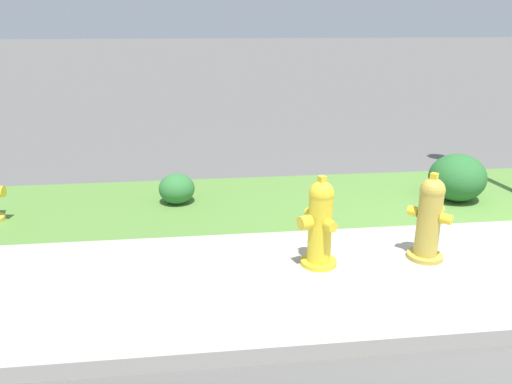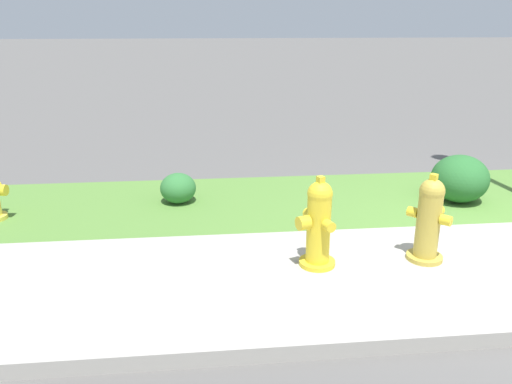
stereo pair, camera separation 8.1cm
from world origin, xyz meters
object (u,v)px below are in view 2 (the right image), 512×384
fire_hydrant_by_grass_verge (429,220)px  fire_hydrant_near_corner (318,224)px  shrub_bush_mid_verge (178,188)px  shrub_bush_far_verge (460,179)px

fire_hydrant_by_grass_verge → fire_hydrant_near_corner: size_ratio=0.99×
fire_hydrant_by_grass_verge → shrub_bush_mid_verge: size_ratio=1.93×
fire_hydrant_by_grass_verge → fire_hydrant_near_corner: (-0.99, -0.01, 0.01)m
fire_hydrant_by_grass_verge → shrub_bush_far_verge: bearing=101.2°
fire_hydrant_near_corner → shrub_bush_far_verge: bearing=-74.7°
shrub_bush_far_verge → shrub_bush_mid_verge: (-3.29, 0.29, -0.10)m
fire_hydrant_near_corner → shrub_bush_far_verge: (2.02, 1.46, -0.12)m
fire_hydrant_by_grass_verge → shrub_bush_mid_verge: bearing=-170.7°
fire_hydrant_by_grass_verge → shrub_bush_far_verge: (1.04, 1.45, -0.11)m
shrub_bush_far_verge → shrub_bush_mid_verge: bearing=175.0°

